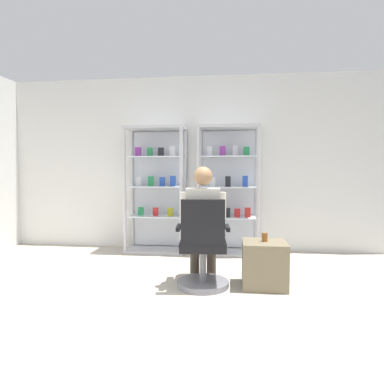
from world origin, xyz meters
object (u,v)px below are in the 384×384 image
object	(u,v)px
display_cabinet_left	(157,189)
display_cabinet_right	(228,189)
storage_crate	(264,264)
seated_shopkeeper	(203,219)
tea_glass	(265,237)
office_chair	(203,252)

from	to	relation	value
display_cabinet_left	display_cabinet_right	world-z (taller)	same
storage_crate	display_cabinet_left	bearing A→B (deg)	135.87
seated_shopkeeper	tea_glass	size ratio (longest dim) A/B	13.86
seated_shopkeeper	tea_glass	world-z (taller)	seated_shopkeeper
display_cabinet_right	seated_shopkeeper	bearing A→B (deg)	-99.84
seated_shopkeeper	display_cabinet_left	bearing A→B (deg)	120.51
display_cabinet_right	seated_shopkeeper	size ratio (longest dim) A/B	1.47
storage_crate	tea_glass	xyz separation A→B (m)	(0.00, 0.02, 0.29)
office_chair	storage_crate	world-z (taller)	office_chair
seated_shopkeeper	tea_glass	bearing A→B (deg)	-0.88
display_cabinet_left	tea_glass	xyz separation A→B (m)	(1.52, -1.45, -0.43)
storage_crate	seated_shopkeeper	bearing A→B (deg)	177.73
office_chair	seated_shopkeeper	size ratio (longest dim) A/B	0.74
office_chair	storage_crate	size ratio (longest dim) A/B	1.97
seated_shopkeeper	tea_glass	distance (m)	0.69
display_cabinet_right	storage_crate	size ratio (longest dim) A/B	3.89
display_cabinet_left	office_chair	world-z (taller)	display_cabinet_left
office_chair	tea_glass	size ratio (longest dim) A/B	10.31
display_cabinet_left	display_cabinet_right	bearing A→B (deg)	-0.04
display_cabinet_left	storage_crate	distance (m)	2.23
seated_shopkeeper	storage_crate	bearing A→B (deg)	-2.27
seated_shopkeeper	storage_crate	size ratio (longest dim) A/B	2.64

